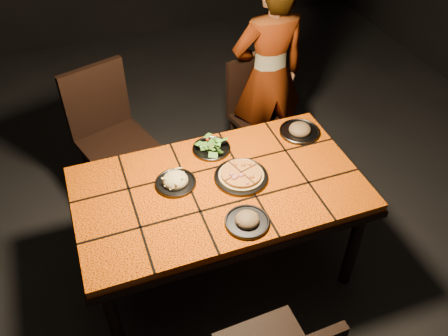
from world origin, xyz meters
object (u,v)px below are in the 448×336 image
object	(u,v)px
diner	(268,76)
plate_pasta	(176,181)
plate_pizza	(241,176)
chair_far_left	(108,128)
dining_table	(219,196)
chair_far_right	(256,106)

from	to	relation	value
diner	plate_pasta	xyz separation A→B (m)	(-0.94, -0.84, -0.01)
diner	plate_pizza	distance (m)	1.09
plate_pizza	plate_pasta	distance (m)	0.37
chair_far_left	plate_pizza	bearing A→B (deg)	-75.08
dining_table	chair_far_right	xyz separation A→B (m)	(0.64, 0.97, -0.17)
diner	chair_far_right	bearing A→B (deg)	-27.02
chair_far_left	chair_far_right	xyz separation A→B (m)	(1.12, -0.00, -0.08)
chair_far_right	diner	xyz separation A→B (m)	(0.07, -0.04, 0.27)
chair_far_right	chair_far_left	bearing A→B (deg)	167.23
chair_far_right	diner	size ratio (longest dim) A/B	0.57
chair_far_right	plate_pasta	bearing A→B (deg)	-147.42
chair_far_left	diner	distance (m)	1.21
diner	plate_pizza	size ratio (longest dim) A/B	4.81
diner	plate_pasta	world-z (taller)	diner
dining_table	plate_pasta	world-z (taller)	plate_pasta
dining_table	chair_far_left	xyz separation A→B (m)	(-0.48, 0.97, -0.09)
diner	chair_far_left	bearing A→B (deg)	-1.20
dining_table	chair_far_right	bearing A→B (deg)	56.46
chair_far_left	diner	world-z (taller)	diner
diner	plate_pasta	distance (m)	1.26
chair_far_right	plate_pizza	world-z (taller)	chair_far_right
chair_far_right	dining_table	bearing A→B (deg)	-136.22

